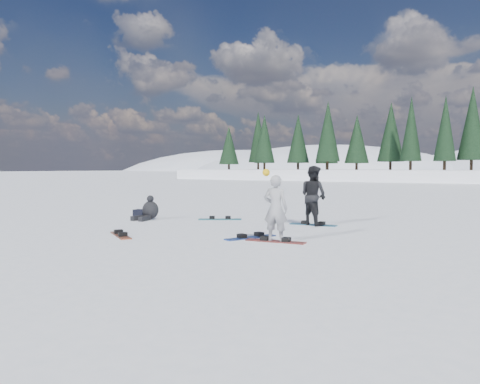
{
  "coord_description": "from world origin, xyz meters",
  "views": [
    {
      "loc": [
        4.88,
        -10.74,
        1.82
      ],
      "look_at": [
        -2.59,
        0.91,
        1.1
      ],
      "focal_mm": 35.0,
      "sensor_mm": 36.0,
      "label": 1
    }
  ],
  "objects_px": {
    "snowboard_loose_b": "(121,235)",
    "snowboard_loose_a": "(251,237)",
    "snowboarder_man": "(313,196)",
    "snowboard_loose_c": "(220,219)",
    "gear_bag": "(140,214)",
    "snowboarder_woman": "(275,208)",
    "seated_rider": "(149,210)"
  },
  "relations": [
    {
      "from": "snowboard_loose_b",
      "to": "snowboard_loose_a",
      "type": "xyz_separation_m",
      "value": [
        3.13,
        1.55,
        0.0
      ]
    },
    {
      "from": "snowboarder_man",
      "to": "snowboard_loose_c",
      "type": "xyz_separation_m",
      "value": [
        -3.38,
        -0.32,
        -0.93
      ]
    },
    {
      "from": "snowboard_loose_c",
      "to": "snowboard_loose_a",
      "type": "xyz_separation_m",
      "value": [
        3.11,
        -3.06,
        0.0
      ]
    },
    {
      "from": "gear_bag",
      "to": "snowboard_loose_b",
      "type": "bearing_deg",
      "value": -51.78
    },
    {
      "from": "snowboard_loose_c",
      "to": "snowboard_loose_a",
      "type": "distance_m",
      "value": 4.36
    },
    {
      "from": "snowboarder_man",
      "to": "gear_bag",
      "type": "relative_size",
      "value": 4.18
    },
    {
      "from": "snowboarder_woman",
      "to": "snowboarder_man",
      "type": "height_order",
      "value": "snowboarder_man"
    },
    {
      "from": "snowboarder_woman",
      "to": "snowboard_loose_a",
      "type": "height_order",
      "value": "snowboarder_woman"
    },
    {
      "from": "snowboard_loose_a",
      "to": "snowboarder_man",
      "type": "bearing_deg",
      "value": 16.67
    },
    {
      "from": "gear_bag",
      "to": "snowboard_loose_c",
      "type": "xyz_separation_m",
      "value": [
        2.82,
        1.04,
        -0.14
      ]
    },
    {
      "from": "snowboarder_man",
      "to": "snowboard_loose_c",
      "type": "distance_m",
      "value": 3.52
    },
    {
      "from": "gear_bag",
      "to": "snowboard_loose_c",
      "type": "relative_size",
      "value": 0.3
    },
    {
      "from": "seated_rider",
      "to": "gear_bag",
      "type": "bearing_deg",
      "value": 154.58
    },
    {
      "from": "gear_bag",
      "to": "snowboard_loose_b",
      "type": "xyz_separation_m",
      "value": [
        2.81,
        -3.57,
        -0.14
      ]
    },
    {
      "from": "snowboarder_man",
      "to": "gear_bag",
      "type": "height_order",
      "value": "snowboarder_man"
    },
    {
      "from": "seated_rider",
      "to": "snowboarder_man",
      "type": "bearing_deg",
      "value": 10.86
    },
    {
      "from": "snowboarder_woman",
      "to": "gear_bag",
      "type": "bearing_deg",
      "value": -29.3
    },
    {
      "from": "snowboarder_man",
      "to": "snowboard_loose_b",
      "type": "relative_size",
      "value": 1.25
    },
    {
      "from": "snowboarder_woman",
      "to": "seated_rider",
      "type": "height_order",
      "value": "snowboarder_woman"
    },
    {
      "from": "seated_rider",
      "to": "snowboard_loose_b",
      "type": "xyz_separation_m",
      "value": [
        2.11,
        -3.31,
        -0.31
      ]
    },
    {
      "from": "snowboarder_woman",
      "to": "snowboard_loose_a",
      "type": "xyz_separation_m",
      "value": [
        -0.85,
        0.23,
        -0.82
      ]
    },
    {
      "from": "snowboard_loose_c",
      "to": "gear_bag",
      "type": "bearing_deg",
      "value": 168.06
    },
    {
      "from": "snowboarder_woman",
      "to": "gear_bag",
      "type": "relative_size",
      "value": 3.99
    },
    {
      "from": "seated_rider",
      "to": "snowboard_loose_b",
      "type": "relative_size",
      "value": 0.69
    },
    {
      "from": "snowboarder_woman",
      "to": "seated_rider",
      "type": "distance_m",
      "value": 6.43
    },
    {
      "from": "gear_bag",
      "to": "snowboarder_woman",
      "type": "bearing_deg",
      "value": -18.32
    },
    {
      "from": "snowboarder_man",
      "to": "gear_bag",
      "type": "distance_m",
      "value": 6.4
    },
    {
      "from": "seated_rider",
      "to": "snowboard_loose_b",
      "type": "bearing_deg",
      "value": -62.94
    },
    {
      "from": "snowboarder_woman",
      "to": "seated_rider",
      "type": "xyz_separation_m",
      "value": [
        -6.09,
        1.99,
        -0.51
      ]
    },
    {
      "from": "snowboard_loose_a",
      "to": "snowboard_loose_b",
      "type": "bearing_deg",
      "value": 137.47
    },
    {
      "from": "snowboarder_woman",
      "to": "snowboard_loose_b",
      "type": "bearing_deg",
      "value": 7.39
    },
    {
      "from": "snowboarder_woman",
      "to": "snowboard_loose_a",
      "type": "distance_m",
      "value": 1.2
    }
  ]
}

